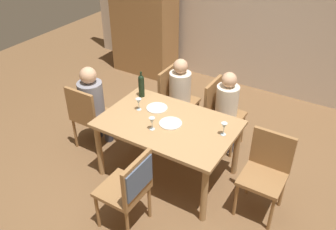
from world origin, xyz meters
TOP-DOWN VIEW (x-y plane):
  - ground_plane at (0.00, 0.00)m, footprint 10.00×10.00m
  - rear_room_partition at (0.00, 2.70)m, footprint 6.40×0.12m
  - armoire_cabinet at (-1.86, 2.25)m, footprint 1.18×0.62m
  - dining_table at (0.00, 0.00)m, footprint 1.52×0.99m
  - chair_far_right at (0.25, 0.88)m, footprint 0.44×0.44m
  - chair_left_end at (-1.14, -0.09)m, footprint 0.44×0.44m
  - chair_far_left at (-0.43, 0.88)m, footprint 0.44×0.44m
  - chair_right_end at (1.14, 0.09)m, footprint 0.44×0.44m
  - chair_near at (0.12, -0.88)m, footprint 0.46×0.44m
  - person_woman_host at (0.37, 0.88)m, footprint 0.33×0.29m
  - person_man_bearded at (-1.14, 0.03)m, footprint 0.31×0.36m
  - person_man_guest at (-0.32, 0.88)m, footprint 0.34×0.29m
  - wine_bottle_tall_green at (-0.59, 0.33)m, footprint 0.07×0.07m
  - wine_glass_near_left at (-0.43, 0.05)m, footprint 0.07×0.07m
  - wine_glass_centre at (0.62, 0.11)m, footprint 0.07×0.07m
  - wine_glass_near_right at (-0.08, -0.20)m, footprint 0.07×0.07m
  - dinner_plate_host at (0.04, -0.01)m, footprint 0.26×0.26m
  - dinner_plate_guest_left at (-0.27, 0.18)m, footprint 0.25×0.25m

SIDE VIEW (x-z plane):
  - ground_plane at x=0.00m, z-range 0.00..0.00m
  - chair_far_right at x=0.25m, z-range 0.07..0.99m
  - chair_left_end at x=-1.14m, z-range 0.07..0.99m
  - chair_far_left at x=-0.43m, z-range 0.07..0.99m
  - chair_right_end at x=1.14m, z-range 0.07..0.99m
  - chair_near at x=0.12m, z-range 0.13..1.05m
  - person_woman_host at x=0.37m, z-range 0.09..1.18m
  - person_man_guest at x=-0.32m, z-range 0.09..1.19m
  - person_man_bearded at x=-1.14m, z-range 0.09..1.24m
  - dining_table at x=0.00m, z-range 0.29..1.04m
  - dinner_plate_host at x=0.04m, z-range 0.76..0.77m
  - dinner_plate_guest_left at x=-0.27m, z-range 0.76..0.77m
  - wine_glass_near_left at x=-0.43m, z-range 0.79..0.94m
  - wine_glass_centre at x=0.62m, z-range 0.79..0.94m
  - wine_glass_near_right at x=-0.08m, z-range 0.79..0.94m
  - wine_bottle_tall_green at x=-0.59m, z-range 0.74..1.08m
  - armoire_cabinet at x=-1.86m, z-range 0.01..2.19m
  - rear_room_partition at x=0.00m, z-range 0.00..2.70m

